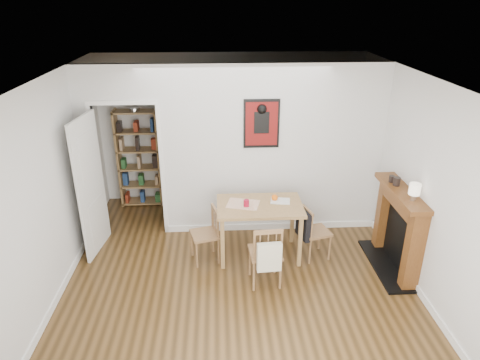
{
  "coord_description": "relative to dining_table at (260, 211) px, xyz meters",
  "views": [
    {
      "loc": [
        -0.23,
        -4.6,
        3.47
      ],
      "look_at": [
        0.05,
        0.6,
        1.2
      ],
      "focal_mm": 32.0,
      "sensor_mm": 36.0,
      "label": 1
    }
  ],
  "objects": [
    {
      "name": "ground",
      "position": [
        -0.32,
        -0.63,
        -0.71
      ],
      "size": [
        5.2,
        5.2,
        0.0
      ],
      "primitive_type": "plane",
      "color": "brown",
      "rests_on": "ground"
    },
    {
      "name": "room_shell",
      "position": [
        -0.22,
        0.71,
        0.59
      ],
      "size": [
        5.2,
        5.2,
        5.2
      ],
      "color": "silver",
      "rests_on": "ground"
    },
    {
      "name": "dining_table",
      "position": [
        0.0,
        0.0,
        0.0
      ],
      "size": [
        1.18,
        0.75,
        0.8
      ],
      "color": "#A5804D",
      "rests_on": "ground"
    },
    {
      "name": "chair_left",
      "position": [
        -0.77,
        -0.09,
        -0.31
      ],
      "size": [
        0.49,
        0.49,
        0.8
      ],
      "color": "olive",
      "rests_on": "ground"
    },
    {
      "name": "chair_right",
      "position": [
        0.77,
        -0.09,
        -0.3
      ],
      "size": [
        0.52,
        0.48,
        0.79
      ],
      "color": "olive",
      "rests_on": "ground"
    },
    {
      "name": "chair_front",
      "position": [
        0.01,
        -0.66,
        -0.26
      ],
      "size": [
        0.47,
        0.52,
        0.88
      ],
      "color": "olive",
      "rests_on": "ground"
    },
    {
      "name": "bookshelf",
      "position": [
        -1.92,
        1.77,
        0.14
      ],
      "size": [
        0.72,
        0.29,
        1.72
      ],
      "color": "#A5804D",
      "rests_on": "ground"
    },
    {
      "name": "fireplace",
      "position": [
        1.83,
        -0.38,
        -0.09
      ],
      "size": [
        0.45,
        1.25,
        1.16
      ],
      "color": "brown",
      "rests_on": "ground"
    },
    {
      "name": "red_glass",
      "position": [
        -0.19,
        -0.05,
        0.15
      ],
      "size": [
        0.08,
        0.08,
        0.1
      ],
      "primitive_type": "cylinder",
      "color": "maroon",
      "rests_on": "dining_table"
    },
    {
      "name": "orange_fruit",
      "position": [
        0.22,
        0.12,
        0.14
      ],
      "size": [
        0.09,
        0.09,
        0.09
      ],
      "primitive_type": "sphere",
      "color": "orange",
      "rests_on": "dining_table"
    },
    {
      "name": "placemat",
      "position": [
        -0.23,
        0.03,
        0.1
      ],
      "size": [
        0.5,
        0.42,
        0.0
      ],
      "primitive_type": "cube",
      "rotation": [
        0.0,
        0.0,
        -0.26
      ],
      "color": "beige",
      "rests_on": "dining_table"
    },
    {
      "name": "notebook",
      "position": [
        0.3,
        0.08,
        0.1
      ],
      "size": [
        0.3,
        0.24,
        0.01
      ],
      "primitive_type": "cube",
      "rotation": [
        0.0,
        0.0,
        -0.17
      ],
      "color": "silver",
      "rests_on": "dining_table"
    },
    {
      "name": "mantel_lamp",
      "position": [
        1.8,
        -0.68,
        0.59
      ],
      "size": [
        0.14,
        0.14,
        0.22
      ],
      "color": "silver",
      "rests_on": "fireplace"
    },
    {
      "name": "ceramic_jar_a",
      "position": [
        1.77,
        -0.24,
        0.51
      ],
      "size": [
        0.09,
        0.09,
        0.11
      ],
      "primitive_type": "cylinder",
      "color": "black",
      "rests_on": "fireplace"
    },
    {
      "name": "ceramic_jar_b",
      "position": [
        1.75,
        -0.13,
        0.5
      ],
      "size": [
        0.07,
        0.07,
        0.09
      ],
      "primitive_type": "cylinder",
      "color": "black",
      "rests_on": "fireplace"
    }
  ]
}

